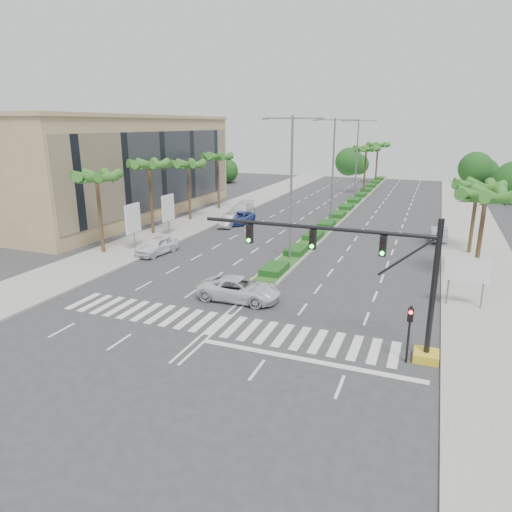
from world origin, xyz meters
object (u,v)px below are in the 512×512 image
(car_parked_a, at_px, (157,246))
(car_parked_d, at_px, (241,209))
(car_parked_c, at_px, (240,218))
(car_crossing, at_px, (239,289))
(car_right, at_px, (438,233))
(car_parked_b, at_px, (228,221))

(car_parked_a, height_order, car_parked_d, car_parked_d)
(car_parked_c, xyz_separation_m, car_parked_d, (-1.69, 4.36, 0.15))
(car_parked_d, height_order, car_crossing, car_parked_d)
(car_parked_c, height_order, car_right, car_right)
(car_parked_c, distance_m, car_crossing, 24.55)
(car_right, bearing_deg, car_parked_b, -0.41)
(car_parked_c, relative_size, car_parked_d, 0.85)
(car_parked_b, height_order, car_parked_c, car_parked_c)
(car_parked_a, xyz_separation_m, car_parked_b, (1.12, 12.94, -0.11))
(car_parked_a, relative_size, car_right, 1.04)
(car_right, bearing_deg, car_crossing, 56.31)
(car_crossing, xyz_separation_m, car_right, (12.21, 22.31, -0.05))
(car_parked_c, height_order, car_crossing, car_crossing)
(car_parked_c, bearing_deg, car_parked_b, -103.69)
(car_parked_b, bearing_deg, car_parked_d, 92.44)
(car_parked_c, bearing_deg, car_right, 1.28)
(car_parked_b, distance_m, car_crossing, 22.93)
(car_parked_a, bearing_deg, car_parked_c, 91.22)
(car_parked_d, relative_size, car_crossing, 1.02)
(car_parked_d, bearing_deg, car_right, -15.59)
(car_parked_a, distance_m, car_parked_b, 12.99)
(car_parked_b, relative_size, car_right, 0.92)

